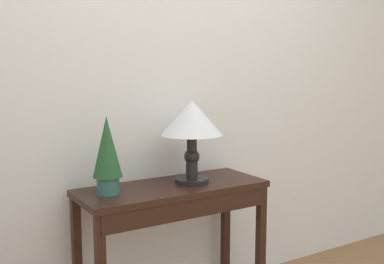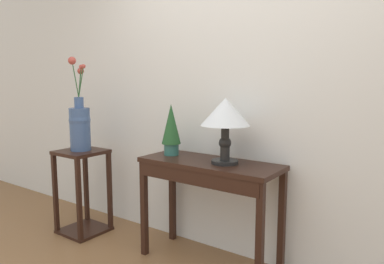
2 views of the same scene
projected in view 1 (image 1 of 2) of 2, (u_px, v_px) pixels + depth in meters
back_wall_with_art at (167, 74)px, 2.86m from camera, size 9.00×0.10×2.80m
console_table at (174, 208)px, 2.62m from camera, size 1.06×0.42×0.79m
table_lamp at (192, 122)px, 2.64m from camera, size 0.35×0.35×0.47m
potted_plant_on_console at (107, 152)px, 2.41m from camera, size 0.15×0.15×0.40m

